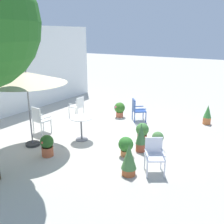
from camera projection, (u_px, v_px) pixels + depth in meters
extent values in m
plane|color=#B5B0A4|center=(109.00, 134.00, 8.88)|extent=(60.00, 60.00, 0.00)
cube|color=white|center=(15.00, 71.00, 10.80)|extent=(9.51, 0.30, 3.71)
cylinder|color=#2D2D2D|center=(33.00, 144.00, 7.97)|extent=(0.44, 0.44, 0.08)
cylinder|color=slate|center=(29.00, 110.00, 7.64)|extent=(0.04, 0.04, 2.31)
cone|color=beige|center=(26.00, 78.00, 7.35)|extent=(2.36, 2.36, 0.33)
sphere|color=slate|center=(25.00, 71.00, 7.29)|extent=(0.06, 0.06, 0.06)
cylinder|color=white|center=(81.00, 118.00, 8.17)|extent=(0.73, 0.73, 0.02)
cylinder|color=slate|center=(81.00, 129.00, 8.29)|extent=(0.06, 0.06, 0.75)
cylinder|color=slate|center=(82.00, 139.00, 8.39)|extent=(0.40, 0.40, 0.03)
cube|color=white|center=(155.00, 157.00, 6.25)|extent=(0.64, 0.64, 0.04)
cube|color=white|center=(154.00, 145.00, 6.39)|extent=(0.27, 0.38, 0.42)
cube|color=white|center=(146.00, 153.00, 6.22)|extent=(0.38, 0.27, 0.03)
cube|color=white|center=(163.00, 153.00, 6.22)|extent=(0.38, 0.27, 0.03)
cylinder|color=white|center=(147.00, 170.00, 6.11)|extent=(0.04, 0.04, 0.42)
cylinder|color=white|center=(164.00, 170.00, 6.12)|extent=(0.04, 0.04, 0.42)
cylinder|color=white|center=(145.00, 162.00, 6.53)|extent=(0.04, 0.04, 0.42)
cylinder|color=white|center=(161.00, 161.00, 6.53)|extent=(0.04, 0.04, 0.42)
cube|color=silver|center=(42.00, 120.00, 8.90)|extent=(0.50, 0.52, 0.04)
cube|color=silver|center=(36.00, 114.00, 8.66)|extent=(0.08, 0.46, 0.48)
cube|color=silver|center=(46.00, 118.00, 8.74)|extent=(0.42, 0.08, 0.03)
cube|color=silver|center=(38.00, 116.00, 8.99)|extent=(0.42, 0.08, 0.03)
cylinder|color=silver|center=(51.00, 126.00, 9.00)|extent=(0.04, 0.04, 0.44)
cylinder|color=silver|center=(43.00, 124.00, 9.26)|extent=(0.04, 0.04, 0.44)
cylinder|color=silver|center=(41.00, 130.00, 8.68)|extent=(0.04, 0.04, 0.44)
cylinder|color=silver|center=(33.00, 127.00, 8.94)|extent=(0.04, 0.04, 0.44)
cube|color=#2F509D|center=(139.00, 111.00, 10.11)|extent=(0.67, 0.67, 0.04)
cube|color=#2F509D|center=(134.00, 105.00, 10.01)|extent=(0.36, 0.31, 0.45)
cube|color=#2F509D|center=(140.00, 109.00, 9.88)|extent=(0.32, 0.36, 0.03)
cube|color=#2F509D|center=(138.00, 106.00, 10.27)|extent=(0.32, 0.36, 0.03)
cylinder|color=#2F509D|center=(146.00, 117.00, 10.00)|extent=(0.04, 0.04, 0.40)
cylinder|color=#2F509D|center=(143.00, 114.00, 10.40)|extent=(0.04, 0.04, 0.40)
cylinder|color=#2F509D|center=(135.00, 118.00, 9.94)|extent=(0.04, 0.04, 0.40)
cylinder|color=#2F509D|center=(132.00, 115.00, 10.34)|extent=(0.04, 0.04, 0.40)
cube|color=white|center=(76.00, 106.00, 10.62)|extent=(0.46, 0.50, 0.04)
cube|color=white|center=(80.00, 102.00, 10.43)|extent=(0.43, 0.05, 0.40)
cube|color=white|center=(79.00, 102.00, 10.74)|extent=(0.05, 0.45, 0.03)
cube|color=white|center=(73.00, 105.00, 10.42)|extent=(0.05, 0.45, 0.03)
cylinder|color=white|center=(76.00, 110.00, 10.97)|extent=(0.04, 0.04, 0.43)
cylinder|color=white|center=(69.00, 112.00, 10.64)|extent=(0.04, 0.04, 0.43)
cylinder|color=white|center=(84.00, 111.00, 10.73)|extent=(0.04, 0.04, 0.43)
cylinder|color=white|center=(77.00, 114.00, 10.40)|extent=(0.04, 0.04, 0.43)
cylinder|color=#CA6C3A|center=(207.00, 121.00, 9.82)|extent=(0.30, 0.30, 0.27)
cylinder|color=#382819|center=(207.00, 118.00, 9.78)|extent=(0.26, 0.26, 0.02)
cone|color=#439040|center=(208.00, 111.00, 9.71)|extent=(0.30, 0.30, 0.49)
cylinder|color=#B85936|center=(48.00, 151.00, 7.26)|extent=(0.33, 0.33, 0.28)
cylinder|color=#382819|center=(47.00, 147.00, 7.22)|extent=(0.29, 0.29, 0.02)
sphere|color=#26521E|center=(47.00, 142.00, 7.17)|extent=(0.38, 0.38, 0.38)
sphere|color=#E8493A|center=(50.00, 142.00, 7.14)|extent=(0.09, 0.09, 0.09)
sphere|color=#E8493A|center=(43.00, 143.00, 7.04)|extent=(0.09, 0.09, 0.09)
cylinder|color=#C2753E|center=(126.00, 153.00, 7.28)|extent=(0.29, 0.29, 0.17)
cylinder|color=#382819|center=(126.00, 150.00, 7.26)|extent=(0.26, 0.26, 0.02)
sphere|color=#2E6E27|center=(126.00, 144.00, 7.20)|extent=(0.43, 0.43, 0.43)
sphere|color=gold|center=(127.00, 147.00, 7.10)|extent=(0.12, 0.12, 0.12)
sphere|color=gold|center=(126.00, 145.00, 7.06)|extent=(0.08, 0.08, 0.08)
sphere|color=gold|center=(127.00, 144.00, 7.06)|extent=(0.12, 0.12, 0.12)
sphere|color=gold|center=(125.00, 142.00, 7.34)|extent=(0.09, 0.09, 0.09)
cylinder|color=#B2533A|center=(142.00, 137.00, 8.36)|extent=(0.32, 0.32, 0.18)
cylinder|color=#382819|center=(142.00, 135.00, 8.34)|extent=(0.28, 0.28, 0.02)
sphere|color=#3D7536|center=(142.00, 129.00, 8.28)|extent=(0.43, 0.43, 0.43)
sphere|color=#E3336D|center=(140.00, 128.00, 8.40)|extent=(0.11, 0.11, 0.11)
sphere|color=#E3336D|center=(145.00, 126.00, 8.32)|extent=(0.13, 0.13, 0.13)
cylinder|color=#A9552E|center=(129.00, 171.00, 6.29)|extent=(0.34, 0.34, 0.18)
cylinder|color=#382819|center=(129.00, 169.00, 6.26)|extent=(0.30, 0.30, 0.02)
cone|color=#487A3F|center=(129.00, 157.00, 6.17)|extent=(0.38, 0.38, 0.64)
cylinder|color=#9D4630|center=(141.00, 147.00, 7.56)|extent=(0.29, 0.29, 0.24)
cylinder|color=#382819|center=(141.00, 144.00, 7.52)|extent=(0.25, 0.25, 0.02)
cone|color=#406E3E|center=(141.00, 133.00, 7.43)|extent=(0.31, 0.31, 0.63)
cylinder|color=#B6613D|center=(157.00, 146.00, 7.64)|extent=(0.24, 0.24, 0.25)
cylinder|color=#382819|center=(157.00, 142.00, 7.61)|extent=(0.21, 0.21, 0.02)
sphere|color=#4A793F|center=(158.00, 137.00, 7.56)|extent=(0.35, 0.35, 0.35)
cylinder|color=#CD6745|center=(120.00, 114.00, 10.66)|extent=(0.30, 0.30, 0.21)
cylinder|color=#382819|center=(120.00, 112.00, 10.63)|extent=(0.26, 0.26, 0.02)
sphere|color=#336C22|center=(120.00, 108.00, 10.57)|extent=(0.45, 0.45, 0.45)
sphere|color=#E3396A|center=(116.00, 107.00, 10.47)|extent=(0.11, 0.11, 0.11)
sphere|color=#E3396A|center=(122.00, 107.00, 10.46)|extent=(0.11, 0.11, 0.11)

